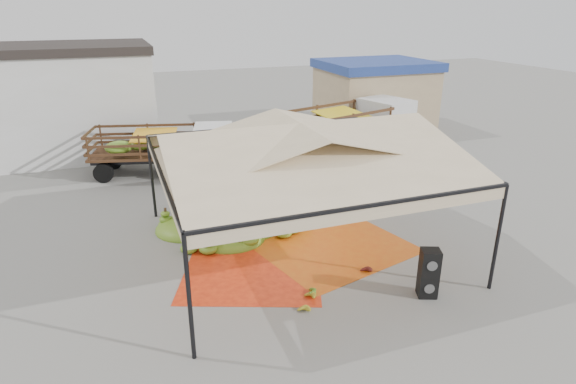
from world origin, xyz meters
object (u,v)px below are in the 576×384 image
object	(u,v)px
speaker_stack	(429,273)
truck_left	(168,145)
banana_heap	(236,210)
vendor	(310,173)
truck_right	(352,124)

from	to	relation	value
speaker_stack	truck_left	size ratio (longest dim) A/B	0.21
banana_heap	vendor	bearing A→B (deg)	29.48
banana_heap	vendor	world-z (taller)	vendor
banana_heap	truck_left	bearing A→B (deg)	102.24
truck_left	speaker_stack	bearing A→B (deg)	-53.45
truck_left	truck_right	world-z (taller)	truck_right
truck_left	truck_right	size ratio (longest dim) A/B	0.83
banana_heap	truck_left	distance (m)	6.71
speaker_stack	vendor	bearing A→B (deg)	111.62
banana_heap	speaker_stack	distance (m)	6.92
vendor	truck_right	xyz separation A→B (m)	(4.04, 4.23, 0.73)
speaker_stack	truck_left	bearing A→B (deg)	133.58
speaker_stack	truck_right	bearing A→B (deg)	93.18
banana_heap	truck_left	world-z (taller)	truck_left
banana_heap	vendor	xyz separation A→B (m)	(3.61, 2.04, 0.26)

